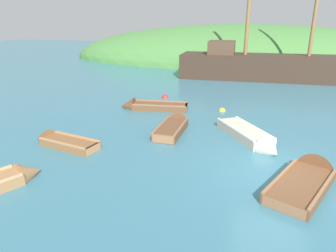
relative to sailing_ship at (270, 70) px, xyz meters
The scene contains 10 objects.
ground_plane 17.80m from the sailing_ship, 91.90° to the right, with size 120.00×120.00×0.00m, color teal.
shore_hill 13.48m from the sailing_ship, 101.55° to the left, with size 44.60×20.97×8.69m, color #477F3D.
sailing_ship is the anchor object (origin of this frame).
rowboat_outer_left 19.52m from the sailing_ship, 117.02° to the right, with size 3.17×1.55×0.86m.
rowboat_center 18.11m from the sailing_ship, 89.04° to the right, with size 2.62×3.72×1.22m.
rowboat_near_dock 15.08m from the sailing_ship, 95.41° to the right, with size 2.92×3.78×0.98m.
rowboat_portside 13.41m from the sailing_ship, 121.63° to the right, with size 3.90×1.42×1.01m.
rowboat_outer_right 15.28m from the sailing_ship, 108.58° to the right, with size 1.08×3.17×0.96m.
buoy_red 11.03m from the sailing_ship, 128.70° to the right, with size 0.43×0.43×0.43m, color red.
buoy_yellow 11.19m from the sailing_ship, 105.56° to the right, with size 0.36×0.36×0.36m, color yellow.
Camera 1 is at (-1.17, -9.60, 4.82)m, focal length 32.67 mm.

